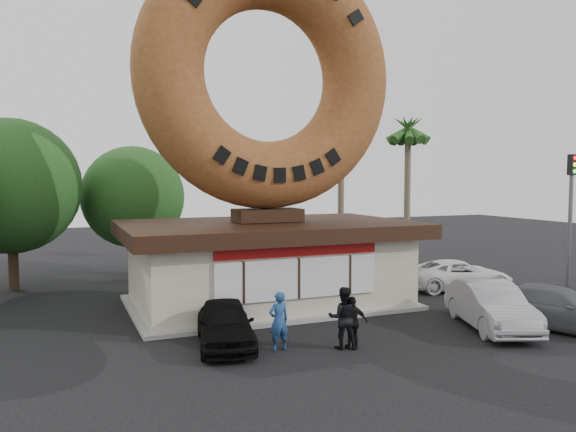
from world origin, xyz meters
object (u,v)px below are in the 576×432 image
(traffic_signal, at_px, (571,203))
(car_black, at_px, (225,323))
(donut_shop, at_px, (268,260))
(person_left, at_px, (279,321))
(car_silver, at_px, (491,306))
(car_grey, at_px, (559,308))
(person_center, at_px, (343,318))
(street_lamp, at_px, (171,187))
(giant_donut, at_px, (267,76))
(person_right, at_px, (353,323))
(car_white, at_px, (458,275))

(traffic_signal, bearing_deg, car_black, -171.18)
(donut_shop, distance_m, person_left, 6.02)
(person_left, distance_m, car_silver, 7.42)
(car_black, relative_size, car_grey, 0.84)
(person_center, distance_m, car_silver, 5.58)
(street_lamp, bearing_deg, car_silver, -65.23)
(car_black, xyz_separation_m, car_silver, (8.71, -1.54, 0.08))
(giant_donut, height_order, person_right, giant_donut)
(car_silver, height_order, car_grey, car_silver)
(person_left, relative_size, person_center, 0.95)
(donut_shop, relative_size, person_left, 6.45)
(person_right, height_order, car_silver, person_right)
(traffic_signal, relative_size, car_grey, 1.27)
(street_lamp, xyz_separation_m, person_right, (2.14, -16.38, -3.71))
(donut_shop, distance_m, street_lamp, 10.54)
(giant_donut, height_order, traffic_signal, giant_donut)
(car_silver, bearing_deg, person_center, -160.07)
(street_lamp, distance_m, car_white, 15.56)
(donut_shop, height_order, person_right, donut_shop)
(giant_donut, xyz_separation_m, person_center, (0.04, -6.25, -8.03))
(person_center, distance_m, car_white, 10.55)
(street_lamp, height_order, person_left, street_lamp)
(person_left, xyz_separation_m, person_right, (2.07, -0.69, -0.09))
(street_lamp, xyz_separation_m, car_silver, (7.47, -16.20, -3.72))
(street_lamp, xyz_separation_m, person_left, (0.07, -15.69, -3.61))
(person_right, bearing_deg, person_center, -22.80)
(person_left, distance_m, car_grey, 9.55)
(person_left, distance_m, person_right, 2.18)
(giant_donut, relative_size, street_lamp, 1.29)
(giant_donut, xyz_separation_m, car_white, (8.92, -0.55, -8.29))
(car_white, bearing_deg, traffic_signal, -95.31)
(person_center, xyz_separation_m, car_silver, (5.58, 0.05, -0.15))
(giant_donut, xyz_separation_m, street_lamp, (-1.86, 10.00, -4.47))
(giant_donut, bearing_deg, car_grey, -42.90)
(donut_shop, bearing_deg, person_center, -89.60)
(donut_shop, bearing_deg, car_silver, -47.73)
(person_center, xyz_separation_m, person_right, (0.24, -0.13, -0.14))
(giant_donut, height_order, car_silver, giant_donut)
(street_lamp, bearing_deg, car_grey, -60.93)
(street_lamp, bearing_deg, person_left, -89.73)
(car_white, bearing_deg, person_left, 126.36)
(donut_shop, xyz_separation_m, car_white, (8.92, -0.54, -1.10))
(giant_donut, xyz_separation_m, person_right, (0.29, -6.38, -8.18))
(giant_donut, distance_m, car_silver, 11.71)
(traffic_signal, distance_m, car_white, 6.18)
(donut_shop, distance_m, car_silver, 8.41)
(traffic_signal, relative_size, person_left, 3.50)
(donut_shop, distance_m, car_white, 9.01)
(car_silver, distance_m, car_white, 6.54)
(person_center, height_order, car_grey, person_center)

